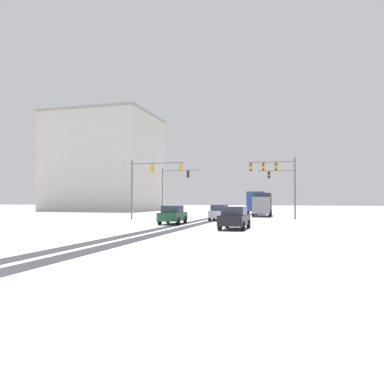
% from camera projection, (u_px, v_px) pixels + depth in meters
% --- Properties ---
extents(wheel_track_left_lane, '(0.99, 38.78, 0.01)m').
position_uv_depth(wheel_track_left_lane, '(153.00, 230.00, 26.18)').
color(wheel_track_left_lane, '#38383D').
rests_on(wheel_track_left_lane, ground).
extents(wheel_track_right_lane, '(1.07, 38.78, 0.01)m').
position_uv_depth(wheel_track_right_lane, '(173.00, 230.00, 25.80)').
color(wheel_track_right_lane, '#38383D').
rests_on(wheel_track_right_lane, ground).
extents(sidewalk_kerb_right, '(4.00, 38.78, 0.12)m').
position_uv_depth(sidewalk_kerb_right, '(321.00, 235.00, 21.59)').
color(sidewalk_kerb_right, white).
rests_on(sidewalk_kerb_right, ground).
extents(traffic_signal_near_left, '(6.06, 0.41, 6.50)m').
position_uv_depth(traffic_signal_near_left, '(150.00, 177.00, 40.92)').
color(traffic_signal_near_left, '#56565B').
rests_on(traffic_signal_near_left, ground).
extents(traffic_signal_far_left, '(5.29, 0.39, 6.50)m').
position_uv_depth(traffic_signal_far_left, '(172.00, 183.00, 50.71)').
color(traffic_signal_far_left, '#56565B').
rests_on(traffic_signal_far_left, ground).
extents(traffic_signal_far_right, '(4.95, 0.38, 6.50)m').
position_uv_depth(traffic_signal_far_right, '(285.00, 183.00, 50.73)').
color(traffic_signal_far_right, '#56565B').
rests_on(traffic_signal_far_right, ground).
extents(traffic_signal_near_right, '(4.82, 0.66, 6.50)m').
position_uv_depth(traffic_signal_near_right, '(276.00, 175.00, 39.19)').
color(traffic_signal_near_right, '#56565B').
rests_on(traffic_signal_near_right, ground).
extents(car_silver_lead, '(1.98, 4.17, 1.62)m').
position_uv_depth(car_silver_lead, '(220.00, 213.00, 38.78)').
color(car_silver_lead, '#B7BABF').
rests_on(car_silver_lead, ground).
extents(car_dark_green_second, '(2.00, 4.19, 1.62)m').
position_uv_depth(car_dark_green_second, '(173.00, 215.00, 32.87)').
color(car_dark_green_second, '#194C2D').
rests_on(car_dark_green_second, ground).
extents(car_black_third, '(1.91, 4.14, 1.62)m').
position_uv_depth(car_black_third, '(235.00, 218.00, 26.85)').
color(car_black_third, black).
rests_on(car_black_third, ground).
extents(bus_oncoming, '(2.73, 11.02, 3.38)m').
position_uv_depth(bus_oncoming, '(259.00, 201.00, 59.85)').
color(bus_oncoming, '#284793').
rests_on(bus_oncoming, ground).
extents(box_truck_delivery, '(2.46, 7.46, 3.02)m').
position_uv_depth(box_truck_delivery, '(262.00, 204.00, 49.24)').
color(box_truck_delivery, slate).
rests_on(box_truck_delivery, ground).
extents(office_building_far_left_block, '(20.32, 17.65, 19.60)m').
position_uv_depth(office_building_far_left_block, '(105.00, 163.00, 77.56)').
color(office_building_far_left_block, '#B2ADA3').
rests_on(office_building_far_left_block, ground).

